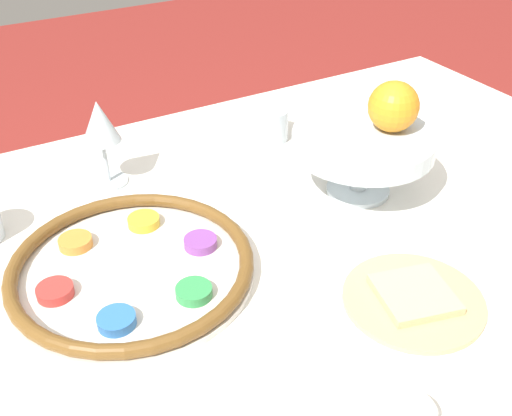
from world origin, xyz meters
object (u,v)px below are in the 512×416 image
fruit_stand (363,145)px  bread_plate (414,298)px  cup_mid (269,124)px  seder_plate (132,267)px  wine_glass (100,126)px  orange_fruit (393,106)px

fruit_stand → bread_plate: (-0.10, -0.25, -0.08)m
fruit_stand → cup_mid: 0.25m
seder_plate → cup_mid: cup_mid is taller
wine_glass → orange_fruit: orange_fruit is taller
fruit_stand → cup_mid: bearing=97.8°
bread_plate → orange_fruit: bearing=58.5°
orange_fruit → bread_plate: (-0.15, -0.24, -0.14)m
fruit_stand → orange_fruit: (0.04, -0.01, 0.06)m
fruit_stand → cup_mid: size_ratio=3.09×
wine_glass → cup_mid: (0.32, 0.00, -0.08)m
fruit_stand → wine_glass: bearing=146.2°
wine_glass → bread_plate: wine_glass is taller
fruit_stand → orange_fruit: size_ratio=2.84×
seder_plate → fruit_stand: size_ratio=1.48×
bread_plate → fruit_stand: bearing=67.7°
seder_plate → orange_fruit: orange_fruit is taller
fruit_stand → cup_mid: fruit_stand is taller
bread_plate → wine_glass: bearing=117.3°
orange_fruit → cup_mid: bearing=107.3°
seder_plate → bread_plate: size_ratio=1.82×
seder_plate → wine_glass: size_ratio=2.23×
wine_glass → cup_mid: 0.33m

